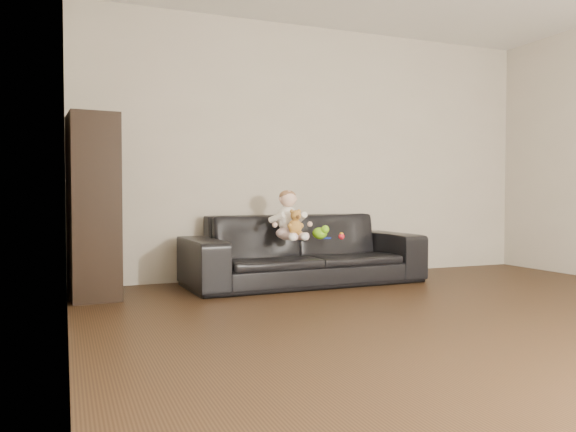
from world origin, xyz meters
name	(u,v)px	position (x,y,z in m)	size (l,w,h in m)	color
floor	(511,333)	(0.00, 0.00, 0.00)	(5.50, 5.50, 0.00)	#312011
wall_back	(320,152)	(0.00, 2.75, 1.30)	(5.00, 5.00, 0.00)	#B3AA96
wall_left	(66,88)	(-2.50, 0.00, 1.30)	(5.50, 5.50, 0.00)	#B3AA96
sofa	(304,249)	(-0.40, 2.25, 0.33)	(2.25, 0.88, 0.66)	black
cabinet	(93,207)	(-2.29, 2.16, 0.75)	(0.37, 0.51, 1.49)	black
shelf_item	(95,166)	(-2.27, 2.16, 1.08)	(0.18, 0.25, 0.28)	silver
baby	(289,218)	(-0.60, 2.13, 0.63)	(0.35, 0.41, 0.46)	silver
teddy_bear	(295,223)	(-0.59, 1.99, 0.60)	(0.16, 0.16, 0.23)	#AE7931
toy_green	(320,233)	(-0.30, 2.10, 0.49)	(0.13, 0.16, 0.11)	#7BD719
toy_rattle	(341,236)	(-0.13, 1.99, 0.46)	(0.06, 0.06, 0.06)	red
toy_blue_disc	(326,238)	(-0.21, 2.15, 0.44)	(0.09, 0.09, 0.01)	#172EBD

